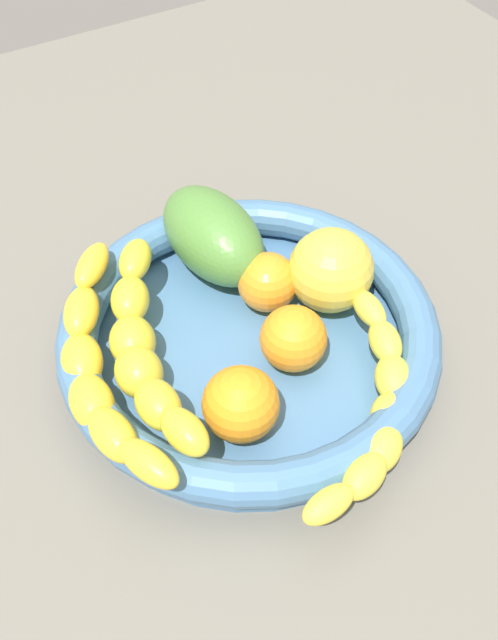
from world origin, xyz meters
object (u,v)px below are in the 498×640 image
at_px(banana_draped_right, 378,408).
at_px(orange_mid_left, 293,339).
at_px(banana_draped_left, 143,351).
at_px(orange_mid_right, 241,404).
at_px(mango_green, 213,235).
at_px(fruit_bowl, 249,336).
at_px(apple_yellow, 331,270).
at_px(orange_front, 268,282).
at_px(banana_arching_top, 96,371).

relative_size(banana_draped_right, orange_mid_left, 2.97).
xyz_separation_m(banana_draped_left, orange_mid_right, (-0.08, -0.04, -0.00)).
relative_size(banana_draped_left, orange_mid_left, 4.08).
bearing_deg(orange_mid_right, mango_green, -21.42).
height_order(fruit_bowl, apple_yellow, apple_yellow).
bearing_deg(banana_draped_right, orange_front, 2.45).
distance_m(banana_draped_right, banana_arching_top, 0.22).
relative_size(orange_mid_right, mango_green, 0.48).
xyz_separation_m(fruit_bowl, apple_yellow, (0.01, -0.09, 0.03)).
bearing_deg(mango_green, orange_mid_left, -178.70).
relative_size(fruit_bowl, apple_yellow, 4.30).
relative_size(fruit_bowl, mango_green, 2.58).
bearing_deg(mango_green, orange_mid_right, 158.58).
bearing_deg(fruit_bowl, orange_mid_right, 145.87).
bearing_deg(mango_green, orange_front, -164.97).
bearing_deg(orange_mid_left, fruit_bowl, 33.89).
relative_size(banana_arching_top, orange_mid_right, 4.25).
xyz_separation_m(orange_front, mango_green, (0.07, 0.02, 0.01)).
xyz_separation_m(fruit_bowl, banana_draped_right, (-0.12, -0.04, 0.01)).
bearing_deg(orange_mid_right, fruit_bowl, -34.13).
bearing_deg(banana_draped_right, orange_mid_left, 13.90).
relative_size(orange_mid_left, apple_yellow, 0.74).
height_order(orange_mid_left, apple_yellow, apple_yellow).
bearing_deg(mango_green, banana_draped_right, -173.63).
bearing_deg(banana_draped_right, mango_green, 6.37).
height_order(mango_green, apple_yellow, apple_yellow).
relative_size(orange_front, orange_mid_right, 0.89).
relative_size(banana_draped_right, banana_arching_top, 0.65).
height_order(banana_draped_left, mango_green, mango_green).
xyz_separation_m(banana_draped_left, orange_mid_left, (-0.04, -0.11, -0.01)).
relative_size(fruit_bowl, orange_front, 6.05).
bearing_deg(orange_front, orange_mid_left, 167.21).
height_order(banana_draped_right, banana_arching_top, banana_arching_top).
bearing_deg(apple_yellow, fruit_bowl, 95.73).
height_order(banana_draped_left, orange_mid_left, banana_draped_left).
bearing_deg(mango_green, banana_draped_left, 128.87).
height_order(banana_arching_top, orange_mid_left, banana_arching_top).
bearing_deg(apple_yellow, orange_mid_left, 123.17).
xyz_separation_m(orange_mid_right, mango_green, (0.17, -0.07, 0.01)).
bearing_deg(banana_arching_top, orange_mid_left, -106.39).
height_order(banana_draped_right, apple_yellow, apple_yellow).
distance_m(orange_front, mango_green, 0.07).
distance_m(banana_draped_left, orange_mid_right, 0.09).
bearing_deg(apple_yellow, banana_draped_left, 89.05).
relative_size(fruit_bowl, banana_arching_top, 1.27).
xyz_separation_m(orange_mid_left, apple_yellow, (0.04, -0.06, 0.01)).
bearing_deg(orange_mid_right, apple_yellow, -59.81).
bearing_deg(banana_draped_left, orange_mid_left, -111.85).
relative_size(banana_draped_left, orange_mid_right, 3.81).
bearing_deg(orange_mid_left, banana_draped_right, -166.10).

